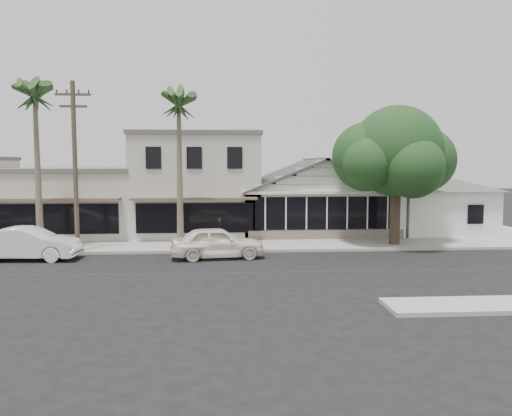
{
  "coord_description": "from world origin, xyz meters",
  "views": [
    {
      "loc": [
        -1.38,
        -21.42,
        4.78
      ],
      "look_at": [
        0.5,
        6.0,
        2.3
      ],
      "focal_mm": 35.0,
      "sensor_mm": 36.0,
      "label": 1
    }
  ],
  "objects": [
    {
      "name": "corner_shop",
      "position": [
        5.0,
        12.47,
        2.62
      ],
      "size": [
        10.4,
        8.6,
        5.1
      ],
      "color": "silver",
      "rests_on": "ground"
    },
    {
      "name": "row_building_near",
      "position": [
        -3.0,
        13.5,
        3.25
      ],
      "size": [
        8.0,
        10.0,
        6.5
      ],
      "primitive_type": "cube",
      "color": "beige",
      "rests_on": "ground"
    },
    {
      "name": "side_cottage",
      "position": [
        13.2,
        11.5,
        1.5
      ],
      "size": [
        6.0,
        6.0,
        3.0
      ],
      "primitive_type": "cube",
      "color": "silver",
      "rests_on": "ground"
    },
    {
      "name": "utility_pole",
      "position": [
        -9.0,
        5.2,
        4.79
      ],
      "size": [
        1.8,
        0.24,
        9.0
      ],
      "color": "brown",
      "rests_on": "ground"
    },
    {
      "name": "car_1",
      "position": [
        -10.94,
        3.64,
        0.82
      ],
      "size": [
        5.04,
        1.97,
        1.64
      ],
      "primitive_type": "imported",
      "rotation": [
        0.0,
        0.0,
        1.52
      ],
      "color": "white",
      "rests_on": "ground"
    },
    {
      "name": "shade_tree",
      "position": [
        8.42,
        6.53,
        5.28
      ],
      "size": [
        7.23,
        6.54,
        8.03
      ],
      "rotation": [
        0.0,
        0.0,
        0.09
      ],
      "color": "#46372A",
      "rests_on": "ground"
    },
    {
      "name": "row_building_midnear",
      "position": [
        -12.0,
        13.5,
        2.1
      ],
      "size": [
        10.0,
        10.0,
        4.2
      ],
      "primitive_type": "cube",
      "color": "#B8B1A5",
      "rests_on": "ground"
    },
    {
      "name": "ground",
      "position": [
        0.0,
        0.0,
        0.0
      ],
      "size": [
        140.0,
        140.0,
        0.0
      ],
      "primitive_type": "plane",
      "color": "black",
      "rests_on": "ground"
    },
    {
      "name": "palm_mid",
      "position": [
        -11.2,
        6.01,
        8.31
      ],
      "size": [
        3.27,
        3.27,
        9.64
      ],
      "color": "#726651",
      "rests_on": "ground"
    },
    {
      "name": "sidewalk_north",
      "position": [
        -8.0,
        6.75,
        0.07
      ],
      "size": [
        90.0,
        3.5,
        0.15
      ],
      "primitive_type": "cube",
      "color": "#9E9991",
      "rests_on": "ground"
    },
    {
      "name": "car_0",
      "position": [
        -1.63,
        3.48,
        0.8
      ],
      "size": [
        4.87,
        2.42,
        1.6
      ],
      "primitive_type": "imported",
      "rotation": [
        0.0,
        0.0,
        1.69
      ],
      "color": "white",
      "rests_on": "ground"
    },
    {
      "name": "palm_east",
      "position": [
        -3.67,
        6.05,
        7.92
      ],
      "size": [
        3.04,
        3.04,
        9.2
      ],
      "color": "#726651",
      "rests_on": "ground"
    }
  ]
}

